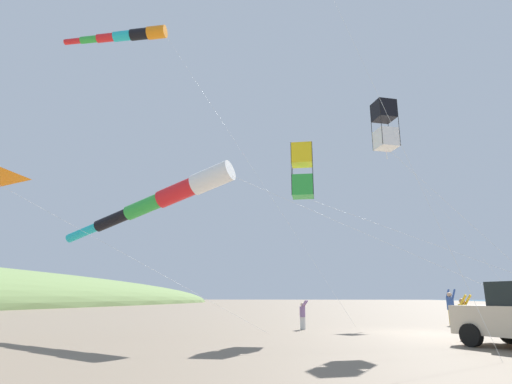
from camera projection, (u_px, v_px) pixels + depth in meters
ground_plane at (422, 333)px, 17.12m from camera, size 600.00×600.00×0.00m
person_adult_flyer at (451, 306)px, 21.92m from camera, size 0.63×0.66×1.84m
person_child_green_jacket at (303, 313)px, 19.12m from camera, size 0.44×0.36×1.30m
person_child_grey_jacket at (464, 314)px, 14.78m from camera, size 0.53×0.54×1.52m
kite_windsock_long_streamer_right at (167, 197)px, 16.26m from camera, size 19.56×1.96×6.33m
kite_box_green_low_center at (302, 171)px, 17.25m from camera, size 12.02×2.41×7.55m
kite_windsock_white_trailing at (128, 35)px, 29.02m from camera, size 19.01×1.58×19.41m
kite_delta_small_distant at (384, 140)px, 27.41m from camera, size 6.89×3.37×11.66m
kite_box_yellow_midlevel at (385, 125)px, 16.13m from camera, size 6.68×1.21×8.77m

